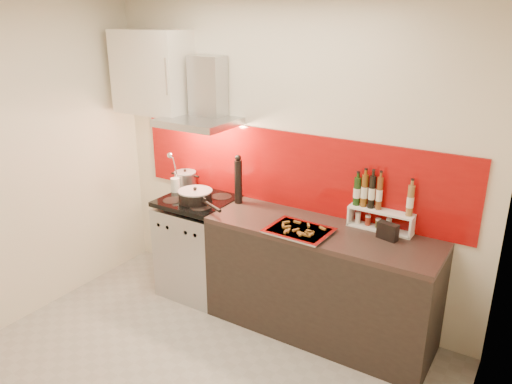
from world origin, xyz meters
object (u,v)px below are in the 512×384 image
Objects in this scene: stock_pot at (185,179)px; baking_tray at (299,231)px; pepper_mill at (238,180)px; range_stove at (199,247)px; counter at (320,281)px; saute_pan at (196,196)px.

baking_tray is (1.36, -0.33, -0.07)m from stock_pot.
baking_tray is (0.73, -0.27, -0.19)m from pepper_mill.
stock_pot is at bearing 166.49° from baking_tray.
pepper_mill is (0.63, -0.05, 0.12)m from stock_pot.
range_stove reaches higher than counter.
saute_pan reaches higher than range_stove.
pepper_mill is at bearing 20.42° from range_stove.
stock_pot is at bearing 175.15° from pepper_mill.
stock_pot reaches higher than saute_pan.
pepper_mill is at bearing 171.60° from counter.
counter is (1.20, 0.00, 0.01)m from range_stove.
baking_tray reaches higher than range_stove.
saute_pan is at bearing -38.22° from stock_pot.
counter is 3.77× the size of baking_tray.
counter is 1.08m from pepper_mill.
baking_tray reaches higher than counter.
range_stove is 1.68× the size of saute_pan.
pepper_mill is 0.90× the size of baking_tray.
range_stove is at bearing 172.47° from baking_tray.
saute_pan is at bearing -176.32° from counter.
range_stove is 2.13× the size of pepper_mill.
baking_tray is at bearing -20.55° from pepper_mill.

